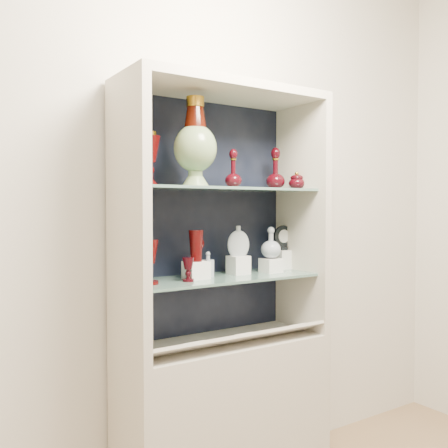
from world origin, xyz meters
TOP-DOWN VIEW (x-y plane):
  - wall_back at (0.00, 1.75)m, footprint 3.50×0.02m
  - cabinet_base at (0.00, 1.53)m, footprint 1.00×0.40m
  - cabinet_back_panel at (0.00, 1.72)m, footprint 0.98×0.02m
  - cabinet_side_left at (-0.48, 1.53)m, footprint 0.04×0.40m
  - cabinet_side_right at (0.48, 1.53)m, footprint 0.04×0.40m
  - cabinet_top_cap at (0.00, 1.53)m, footprint 1.00×0.40m
  - shelf_lower at (0.00, 1.55)m, footprint 0.92×0.34m
  - shelf_upper at (0.00, 1.55)m, footprint 0.92×0.34m
  - label_ledge at (0.00, 1.42)m, footprint 0.92×0.17m
  - label_card_0 at (0.01, 1.42)m, footprint 0.10×0.06m
  - label_card_1 at (-0.24, 1.42)m, footprint 0.10×0.06m
  - label_card_2 at (0.34, 1.42)m, footprint 0.10×0.06m
  - pedestal_lamp_left at (-0.44, 1.50)m, footprint 0.12×0.12m
  - pedestal_lamp_right at (-0.34, 1.61)m, footprint 0.12×0.12m
  - enamel_urn at (-0.17, 1.50)m, footprint 0.20×0.20m
  - ruby_decanter_a at (0.05, 1.52)m, footprint 0.09×0.09m
  - ruby_decanter_b at (0.36, 1.59)m, footprint 0.12×0.12m
  - lidded_bowl at (0.44, 1.52)m, footprint 0.09×0.09m
  - cobalt_goblet at (-0.41, 1.61)m, footprint 0.09×0.09m
  - ruby_goblet_tall at (-0.38, 1.53)m, footprint 0.10×0.10m
  - ruby_goblet_small at (-0.21, 1.50)m, footprint 0.06×0.06m
  - riser_ruby_pitcher at (-0.14, 1.55)m, footprint 0.10×0.10m
  - ruby_pitcher at (-0.14, 1.55)m, footprint 0.13×0.10m
  - clear_square_bottle at (-0.06, 1.58)m, footprint 0.05×0.05m
  - riser_flat_flask at (0.12, 1.58)m, footprint 0.09×0.09m
  - flat_flask at (0.12, 1.58)m, footprint 0.12×0.08m
  - riser_clear_round_decanter at (0.29, 1.54)m, footprint 0.09×0.09m
  - clear_round_decanter at (0.29, 1.54)m, footprint 0.12×0.12m
  - riser_cameo_medallion at (0.43, 1.62)m, footprint 0.08×0.08m
  - cameo_medallion at (0.43, 1.62)m, footprint 0.12×0.04m

SIDE VIEW (x-z plane):
  - cabinet_base at x=0.00m, z-range 0.00..0.75m
  - label_ledge at x=0.00m, z-range 0.74..0.82m
  - label_card_0 at x=0.01m, z-range 0.78..0.81m
  - label_card_1 at x=-0.24m, z-range 0.78..0.81m
  - label_card_2 at x=0.34m, z-range 0.78..0.81m
  - shelf_lower at x=0.00m, z-range 1.04..1.05m
  - riser_clear_round_decanter at x=0.29m, z-range 1.05..1.12m
  - riser_ruby_pitcher at x=-0.14m, z-range 1.05..1.13m
  - riser_flat_flask at x=0.12m, z-range 1.05..1.14m
  - riser_cameo_medallion at x=0.43m, z-range 1.05..1.15m
  - ruby_goblet_small at x=-0.21m, z-range 1.05..1.16m
  - clear_square_bottle at x=-0.06m, z-range 1.05..1.17m
  - cobalt_goblet at x=-0.41m, z-range 1.05..1.24m
  - ruby_goblet_tall at x=-0.38m, z-range 1.05..1.24m
  - clear_round_decanter at x=0.29m, z-range 1.12..1.27m
  - ruby_pitcher at x=-0.14m, z-range 1.13..1.27m
  - flat_flask at x=0.12m, z-range 1.14..1.29m
  - cameo_medallion at x=0.43m, z-range 1.15..1.29m
  - cabinet_back_panel at x=0.00m, z-range 0.75..1.90m
  - cabinet_side_left at x=-0.48m, z-range 0.75..1.90m
  - cabinet_side_right at x=0.48m, z-range 0.75..1.90m
  - wall_back at x=0.00m, z-range 0.00..2.80m
  - shelf_upper at x=0.00m, z-range 1.46..1.47m
  - lidded_bowl at x=0.44m, z-range 1.47..1.56m
  - ruby_decanter_a at x=0.05m, z-range 1.47..1.67m
  - ruby_decanter_b at x=0.36m, z-range 1.47..1.70m
  - pedestal_lamp_right at x=-0.34m, z-range 1.47..1.71m
  - pedestal_lamp_left at x=-0.44m, z-range 1.47..1.71m
  - enamel_urn at x=-0.17m, z-range 1.47..1.87m
  - cabinet_top_cap at x=0.00m, z-range 1.90..1.94m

